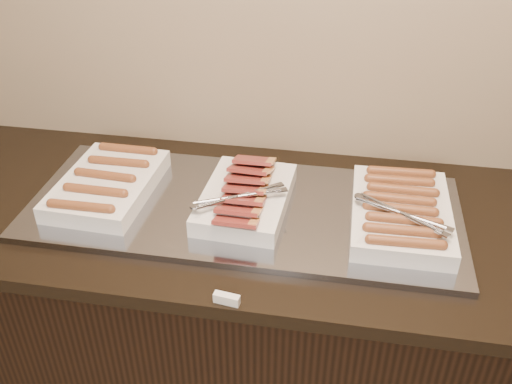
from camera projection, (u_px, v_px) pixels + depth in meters
counter at (247, 323)px, 1.85m from camera, size 2.06×0.76×0.90m
warming_tray at (244, 209)px, 1.60m from camera, size 1.20×0.50×0.02m
dish_left at (108, 184)px, 1.64m from camera, size 0.26×0.38×0.07m
dish_center at (245, 197)px, 1.57m from camera, size 0.26×0.36×0.09m
dish_right at (401, 212)px, 1.51m from camera, size 0.27×0.39×0.08m
label_holder at (227, 299)px, 1.30m from camera, size 0.06×0.03×0.02m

